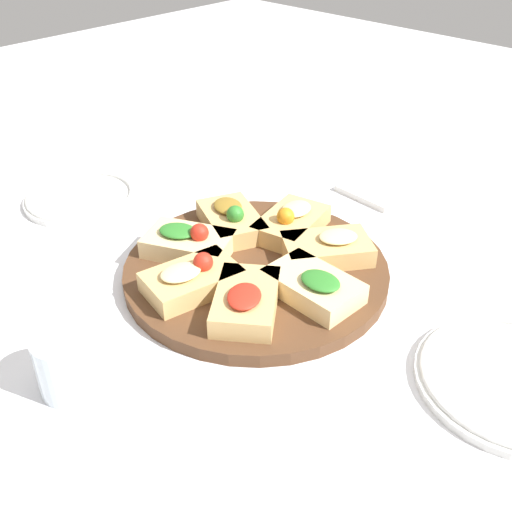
% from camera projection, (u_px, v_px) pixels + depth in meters
% --- Properties ---
extents(ground_plane, '(3.00, 3.00, 0.00)m').
position_uv_depth(ground_plane, '(256.00, 275.00, 0.90)').
color(ground_plane, white).
extents(serving_board, '(0.39, 0.39, 0.02)m').
position_uv_depth(serving_board, '(256.00, 270.00, 0.89)').
color(serving_board, '#51331E').
rests_on(serving_board, ground_plane).
extents(focaccia_slice_0, '(0.15, 0.13, 0.05)m').
position_uv_depth(focaccia_slice_0, '(231.00, 220.00, 0.96)').
color(focaccia_slice_0, tan).
rests_on(focaccia_slice_0, serving_board).
extents(focaccia_slice_1, '(0.15, 0.13, 0.05)m').
position_uv_depth(focaccia_slice_1, '(188.00, 242.00, 0.91)').
color(focaccia_slice_1, '#E5C689').
rests_on(focaccia_slice_1, serving_board).
extents(focaccia_slice_2, '(0.10, 0.14, 0.05)m').
position_uv_depth(focaccia_slice_2, '(192.00, 279.00, 0.83)').
color(focaccia_slice_2, tan).
rests_on(focaccia_slice_2, serving_board).
extents(focaccia_slice_3, '(0.14, 0.15, 0.04)m').
position_uv_depth(focaccia_slice_3, '(246.00, 301.00, 0.79)').
color(focaccia_slice_3, tan).
rests_on(focaccia_slice_3, serving_board).
extents(focaccia_slice_4, '(0.13, 0.09, 0.04)m').
position_uv_depth(focaccia_slice_4, '(311.00, 287.00, 0.81)').
color(focaccia_slice_4, '#E5C689').
rests_on(focaccia_slice_4, serving_board).
extents(focaccia_slice_5, '(0.14, 0.15, 0.04)m').
position_uv_depth(focaccia_slice_5, '(328.00, 248.00, 0.89)').
color(focaccia_slice_5, tan).
rests_on(focaccia_slice_5, serving_board).
extents(focaccia_slice_6, '(0.11, 0.14, 0.05)m').
position_uv_depth(focaccia_slice_6, '(291.00, 222.00, 0.95)').
color(focaccia_slice_6, tan).
rests_on(focaccia_slice_6, serving_board).
extents(plate_right, '(0.20, 0.20, 0.02)m').
position_uv_depth(plate_right, '(81.00, 197.00, 1.09)').
color(plate_right, white).
rests_on(plate_right, ground_plane).
extents(water_glass, '(0.07, 0.07, 0.08)m').
position_uv_depth(water_glass, '(67.00, 362.00, 0.69)').
color(water_glass, silver).
rests_on(water_glass, ground_plane).
extents(napkin_stack, '(0.12, 0.11, 0.01)m').
position_uv_depth(napkin_stack, '(376.00, 191.00, 1.11)').
color(napkin_stack, white).
rests_on(napkin_stack, ground_plane).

